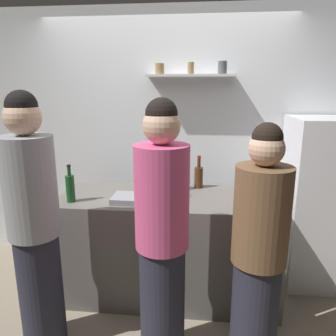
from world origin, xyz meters
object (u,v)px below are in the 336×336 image
(baking_pan, at_px, (134,199))
(water_bottle_plastic, at_px, (179,180))
(refrigerator, at_px, (320,202))
(utensil_holder, at_px, (249,186))
(person_grey_hoodie, at_px, (34,227))
(person_brown_jacket, at_px, (258,256))
(person_pink_top, at_px, (162,239))
(wine_bottle_green_glass, at_px, (70,187))
(wine_bottle_amber_glass, at_px, (199,176))
(wine_bottle_dark_glass, at_px, (163,185))

(baking_pan, height_order, water_bottle_plastic, water_bottle_plastic)
(refrigerator, height_order, utensil_holder, refrigerator)
(person_grey_hoodie, bearing_deg, person_brown_jacket, -140.40)
(utensil_holder, xyz_separation_m, person_pink_top, (-0.67, -0.94, -0.09))
(utensil_holder, height_order, water_bottle_plastic, utensil_holder)
(person_brown_jacket, height_order, person_pink_top, person_pink_top)
(wine_bottle_green_glass, distance_m, person_pink_top, 0.98)
(baking_pan, xyz_separation_m, water_bottle_plastic, (0.34, 0.35, 0.07))
(baking_pan, distance_m, utensil_holder, 1.04)
(utensil_holder, bearing_deg, person_brown_jacket, -93.72)
(refrigerator, xyz_separation_m, wine_bottle_green_glass, (-2.16, -0.58, 0.25))
(utensil_holder, bearing_deg, wine_bottle_amber_glass, 170.70)
(wine_bottle_green_glass, relative_size, wine_bottle_amber_glass, 1.02)
(wine_bottle_green_glass, distance_m, wine_bottle_amber_glass, 1.14)
(person_grey_hoodie, bearing_deg, person_pink_top, -141.01)
(wine_bottle_dark_glass, xyz_separation_m, person_pink_top, (0.07, -0.65, -0.16))
(wine_bottle_amber_glass, height_order, person_pink_top, person_pink_top)
(wine_bottle_amber_glass, height_order, water_bottle_plastic, wine_bottle_amber_glass)
(baking_pan, xyz_separation_m, wine_bottle_green_glass, (-0.51, -0.05, 0.10))
(utensil_holder, relative_size, person_pink_top, 0.12)
(refrigerator, bearing_deg, person_pink_top, -140.67)
(utensil_holder, height_order, wine_bottle_amber_glass, wine_bottle_amber_glass)
(wine_bottle_dark_glass, height_order, person_brown_jacket, person_brown_jacket)
(wine_bottle_dark_glass, xyz_separation_m, person_brown_jacket, (0.68, -0.66, -0.23))
(wine_bottle_green_glass, height_order, person_grey_hoodie, person_grey_hoodie)
(wine_bottle_green_glass, relative_size, water_bottle_plastic, 1.47)
(refrigerator, bearing_deg, wine_bottle_green_glass, -164.90)
(person_brown_jacket, xyz_separation_m, person_pink_top, (-0.60, 0.01, 0.08))
(wine_bottle_green_glass, height_order, water_bottle_plastic, wine_bottle_green_glass)
(person_brown_jacket, bearing_deg, utensil_holder, 60.04)
(wine_bottle_amber_glass, xyz_separation_m, person_grey_hoodie, (-1.08, -0.98, -0.12))
(wine_bottle_green_glass, height_order, person_brown_jacket, person_brown_jacket)
(water_bottle_plastic, bearing_deg, utensil_holder, 1.76)
(wine_bottle_dark_glass, height_order, water_bottle_plastic, wine_bottle_dark_glass)
(utensil_holder, xyz_separation_m, water_bottle_plastic, (-0.63, -0.02, 0.04))
(water_bottle_plastic, bearing_deg, person_pink_top, -92.34)
(person_brown_jacket, bearing_deg, wine_bottle_amber_glass, 84.68)
(utensil_holder, height_order, person_brown_jacket, person_brown_jacket)
(wine_bottle_amber_glass, bearing_deg, baking_pan, -139.45)
(wine_bottle_green_glass, bearing_deg, person_brown_jacket, -20.41)
(utensil_holder, distance_m, person_pink_top, 1.16)
(refrigerator, relative_size, person_pink_top, 0.89)
(wine_bottle_green_glass, distance_m, wine_bottle_dark_glass, 0.75)
(wine_bottle_amber_glass, bearing_deg, utensil_holder, -9.30)
(utensil_holder, distance_m, person_brown_jacket, 0.96)
(utensil_holder, bearing_deg, person_pink_top, -125.32)
(refrigerator, relative_size, person_brown_jacket, 0.96)
(utensil_holder, bearing_deg, wine_bottle_green_glass, -164.10)
(utensil_holder, bearing_deg, baking_pan, -159.15)
(refrigerator, height_order, person_pink_top, person_pink_top)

